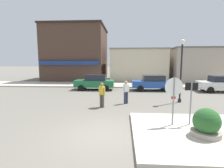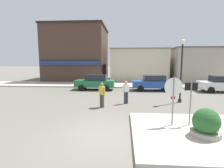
{
  "view_description": "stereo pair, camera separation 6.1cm",
  "coord_description": "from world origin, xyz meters",
  "px_view_note": "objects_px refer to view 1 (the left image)",
  "views": [
    {
      "loc": [
        0.77,
        -6.71,
        3.02
      ],
      "look_at": [
        0.05,
        4.5,
        1.5
      ],
      "focal_mm": 28.0,
      "sensor_mm": 36.0,
      "label": 1
    },
    {
      "loc": [
        0.83,
        -6.71,
        3.02
      ],
      "look_at": [
        0.05,
        4.5,
        1.5
      ],
      "focal_mm": 28.0,
      "sensor_mm": 36.0,
      "label": 2
    }
  ],
  "objects_px": {
    "lamp_post": "(182,61)",
    "pedestrian_crossing_far": "(126,91)",
    "parked_car_nearest": "(95,82)",
    "parked_car_second": "(152,82)",
    "parked_car_third": "(220,84)",
    "one_way_sign": "(191,99)",
    "pedestrian_crossing_near": "(102,94)",
    "planter": "(206,125)",
    "stop_sign": "(174,95)"
  },
  "relations": [
    {
      "from": "parked_car_third",
      "to": "pedestrian_crossing_near",
      "type": "xyz_separation_m",
      "value": [
        -10.75,
        -6.35,
        0.06
      ]
    },
    {
      "from": "stop_sign",
      "to": "parked_car_nearest",
      "type": "distance_m",
      "value": 11.33
    },
    {
      "from": "planter",
      "to": "pedestrian_crossing_far",
      "type": "height_order",
      "value": "pedestrian_crossing_far"
    },
    {
      "from": "parked_car_third",
      "to": "parked_car_second",
      "type": "bearing_deg",
      "value": 176.6
    },
    {
      "from": "parked_car_nearest",
      "to": "one_way_sign",
      "type": "bearing_deg",
      "value": -59.3
    },
    {
      "from": "planter",
      "to": "parked_car_second",
      "type": "relative_size",
      "value": 0.3
    },
    {
      "from": "lamp_post",
      "to": "pedestrian_crossing_far",
      "type": "relative_size",
      "value": 2.82
    },
    {
      "from": "one_way_sign",
      "to": "pedestrian_crossing_near",
      "type": "distance_m",
      "value": 5.43
    },
    {
      "from": "parked_car_third",
      "to": "lamp_post",
      "type": "bearing_deg",
      "value": -138.97
    },
    {
      "from": "planter",
      "to": "parked_car_third",
      "type": "bearing_deg",
      "value": 59.96
    },
    {
      "from": "parked_car_nearest",
      "to": "parked_car_third",
      "type": "height_order",
      "value": "same"
    },
    {
      "from": "lamp_post",
      "to": "parked_car_nearest",
      "type": "xyz_separation_m",
      "value": [
        -7.03,
        5.03,
        -2.15
      ]
    },
    {
      "from": "planter",
      "to": "pedestrian_crossing_far",
      "type": "bearing_deg",
      "value": 118.76
    },
    {
      "from": "parked_car_third",
      "to": "stop_sign",
      "type": "bearing_deg",
      "value": -126.63
    },
    {
      "from": "one_way_sign",
      "to": "parked_car_nearest",
      "type": "relative_size",
      "value": 0.52
    },
    {
      "from": "stop_sign",
      "to": "parked_car_third",
      "type": "height_order",
      "value": "stop_sign"
    },
    {
      "from": "planter",
      "to": "parked_car_nearest",
      "type": "distance_m",
      "value": 12.72
    },
    {
      "from": "stop_sign",
      "to": "parked_car_third",
      "type": "bearing_deg",
      "value": 53.37
    },
    {
      "from": "lamp_post",
      "to": "parked_car_second",
      "type": "xyz_separation_m",
      "value": [
        -1.17,
        4.97,
        -2.15
      ]
    },
    {
      "from": "stop_sign",
      "to": "lamp_post",
      "type": "xyz_separation_m",
      "value": [
        1.9,
        5.05,
        1.44
      ]
    },
    {
      "from": "lamp_post",
      "to": "pedestrian_crossing_near",
      "type": "height_order",
      "value": "lamp_post"
    },
    {
      "from": "planter",
      "to": "pedestrian_crossing_far",
      "type": "distance_m",
      "value": 6.21
    },
    {
      "from": "parked_car_second",
      "to": "parked_car_third",
      "type": "height_order",
      "value": "same"
    },
    {
      "from": "lamp_post",
      "to": "pedestrian_crossing_near",
      "type": "distance_m",
      "value": 6.12
    },
    {
      "from": "parked_car_third",
      "to": "parked_car_nearest",
      "type": "bearing_deg",
      "value": 177.95
    },
    {
      "from": "parked_car_third",
      "to": "pedestrian_crossing_far",
      "type": "distance_m",
      "value": 10.6
    },
    {
      "from": "parked_car_nearest",
      "to": "parked_car_second",
      "type": "distance_m",
      "value": 5.86
    },
    {
      "from": "parked_car_second",
      "to": "pedestrian_crossing_near",
      "type": "height_order",
      "value": "pedestrian_crossing_near"
    },
    {
      "from": "one_way_sign",
      "to": "planter",
      "type": "relative_size",
      "value": 1.71
    },
    {
      "from": "parked_car_nearest",
      "to": "parked_car_second",
      "type": "relative_size",
      "value": 1.0
    },
    {
      "from": "parked_car_second",
      "to": "stop_sign",
      "type": "bearing_deg",
      "value": -94.16
    },
    {
      "from": "planter",
      "to": "parked_car_nearest",
      "type": "xyz_separation_m",
      "value": [
        -6.1,
        11.16,
        0.25
      ]
    },
    {
      "from": "lamp_post",
      "to": "pedestrian_crossing_far",
      "type": "distance_m",
      "value": 4.49
    },
    {
      "from": "pedestrian_crossing_far",
      "to": "parked_car_second",
      "type": "bearing_deg",
      "value": 64.15
    },
    {
      "from": "one_way_sign",
      "to": "pedestrian_crossing_near",
      "type": "xyz_separation_m",
      "value": [
        -4.37,
        3.19,
        -0.46
      ]
    },
    {
      "from": "one_way_sign",
      "to": "parked_car_second",
      "type": "bearing_deg",
      "value": 90.35
    },
    {
      "from": "one_way_sign",
      "to": "parked_car_nearest",
      "type": "height_order",
      "value": "one_way_sign"
    },
    {
      "from": "parked_car_third",
      "to": "pedestrian_crossing_far",
      "type": "xyz_separation_m",
      "value": [
        -9.18,
        -5.28,
        0.06
      ]
    },
    {
      "from": "planter",
      "to": "pedestrian_crossing_near",
      "type": "height_order",
      "value": "pedestrian_crossing_near"
    },
    {
      "from": "parked_car_nearest",
      "to": "pedestrian_crossing_far",
      "type": "height_order",
      "value": "pedestrian_crossing_far"
    },
    {
      "from": "stop_sign",
      "to": "parked_car_nearest",
      "type": "xyz_separation_m",
      "value": [
        -5.14,
        10.08,
        -0.71
      ]
    },
    {
      "from": "stop_sign",
      "to": "parked_car_second",
      "type": "distance_m",
      "value": 10.07
    },
    {
      "from": "pedestrian_crossing_far",
      "to": "parked_car_third",
      "type": "bearing_deg",
      "value": 29.91
    },
    {
      "from": "parked_car_second",
      "to": "parked_car_third",
      "type": "relative_size",
      "value": 1.0
    },
    {
      "from": "stop_sign",
      "to": "pedestrian_crossing_near",
      "type": "xyz_separation_m",
      "value": [
        -3.58,
        3.29,
        -0.65
      ]
    },
    {
      "from": "stop_sign",
      "to": "parked_car_second",
      "type": "bearing_deg",
      "value": 85.84
    },
    {
      "from": "planter",
      "to": "parked_car_second",
      "type": "height_order",
      "value": "parked_car_second"
    },
    {
      "from": "planter",
      "to": "stop_sign",
      "type": "bearing_deg",
      "value": 131.76
    },
    {
      "from": "one_way_sign",
      "to": "lamp_post",
      "type": "bearing_deg",
      "value": 77.41
    },
    {
      "from": "parked_car_third",
      "to": "pedestrian_crossing_near",
      "type": "distance_m",
      "value": 12.48
    }
  ]
}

